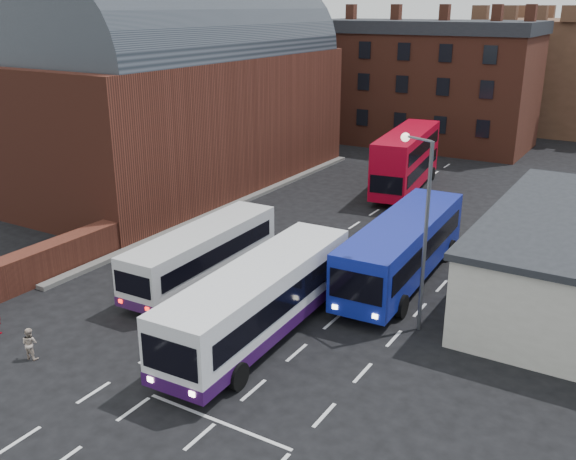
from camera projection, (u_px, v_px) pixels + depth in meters
The scene contains 10 objects.
ground at pixel (166, 346), 27.04m from camera, with size 180.00×180.00×0.00m, color black.
railway_station at pixel (189, 88), 49.02m from camera, with size 12.00×28.00×16.00m.
forecourt_wall at pixel (41, 264), 33.33m from camera, with size 1.20×10.00×1.80m, color #602B1E.
brick_terrace at pixel (420, 89), 65.30m from camera, with size 22.00×10.00×11.00m, color brown.
bus_white_outbound at pixel (203, 251), 32.94m from camera, with size 2.79×10.41×2.83m.
bus_white_inbound at pixel (260, 296), 27.19m from camera, with size 3.35×12.10×3.28m.
bus_blue at pixel (403, 246), 32.77m from camera, with size 3.50×12.39×3.35m.
bus_red_double at pixel (406, 160), 49.00m from camera, with size 4.14×11.75×4.60m.
street_lamp at pixel (421, 217), 27.00m from camera, with size 1.64×0.83×8.57m.
pedestrian_beige at pixel (30, 343), 25.92m from camera, with size 0.66×0.51×1.35m, color beige.
Camera 1 is at (16.75, -17.78, 13.60)m, focal length 40.00 mm.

